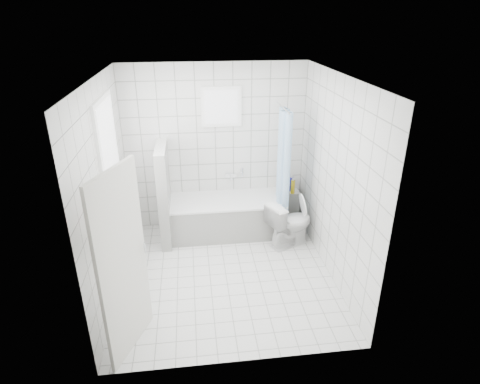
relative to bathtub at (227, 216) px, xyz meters
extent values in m
plane|color=white|center=(-0.13, -1.12, -0.29)|extent=(3.00, 3.00, 0.00)
plane|color=white|center=(-0.13, -1.12, 2.31)|extent=(3.00, 3.00, 0.00)
cube|color=white|center=(-0.13, 0.38, 1.01)|extent=(2.80, 0.02, 2.60)
cube|color=white|center=(-0.13, -2.62, 1.01)|extent=(2.80, 0.02, 2.60)
cube|color=white|center=(-1.53, -1.12, 1.01)|extent=(0.02, 3.00, 2.60)
cube|color=white|center=(1.27, -1.12, 1.01)|extent=(0.02, 3.00, 2.60)
cube|color=white|center=(-1.49, -0.82, 1.31)|extent=(0.01, 0.90, 1.40)
cube|color=white|center=(-0.03, 0.33, 1.66)|extent=(0.50, 0.01, 0.50)
cube|color=white|center=(-1.44, -0.82, 0.57)|extent=(0.18, 1.02, 0.08)
cube|color=silver|center=(-1.23, -2.24, 0.71)|extent=(0.35, 0.75, 2.00)
cube|color=white|center=(0.00, 0.00, -0.02)|extent=(1.74, 0.75, 0.55)
cube|color=white|center=(0.00, 0.00, 0.27)|extent=(1.76, 0.77, 0.03)
cube|color=white|center=(-0.94, -0.05, 0.46)|extent=(0.15, 0.85, 1.50)
cube|color=white|center=(1.02, 0.25, -0.02)|extent=(0.40, 0.24, 0.55)
imported|color=white|center=(0.90, -0.47, 0.07)|extent=(0.81, 0.66, 0.72)
cylinder|color=silver|center=(0.82, -0.02, 1.71)|extent=(0.02, 0.80, 0.02)
cube|color=silver|center=(0.10, 0.33, 0.56)|extent=(0.18, 0.06, 0.06)
imported|color=#37A4F7|center=(-1.43, -1.04, 0.70)|extent=(0.11, 0.11, 0.18)
imported|color=#C562BF|center=(-1.43, -0.53, 0.70)|extent=(0.10, 0.10, 0.19)
imported|color=pink|center=(-1.43, -1.20, 0.75)|extent=(0.14, 0.14, 0.29)
imported|color=silver|center=(-1.43, -0.84, 0.69)|extent=(0.17, 0.17, 0.16)
imported|color=silver|center=(-1.43, -0.66, 0.77)|extent=(0.18, 0.18, 0.33)
cylinder|color=#EE4B1C|center=(0.98, 0.29, 0.37)|extent=(0.06, 0.06, 0.22)
cylinder|color=#16852D|center=(0.94, 0.19, 0.38)|extent=(0.06, 0.06, 0.24)
cylinder|color=gold|center=(1.09, 0.16, 0.37)|extent=(0.06, 0.06, 0.23)
cylinder|color=#1822C7|center=(1.09, 0.27, 0.38)|extent=(0.06, 0.06, 0.23)
camera|label=1|loc=(-0.50, -5.61, 2.97)|focal=30.00mm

